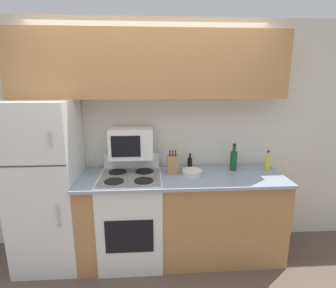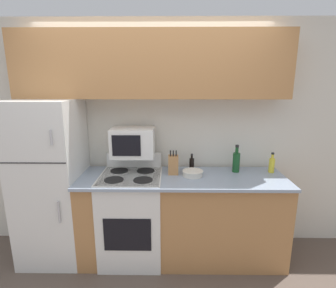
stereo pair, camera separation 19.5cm
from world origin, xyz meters
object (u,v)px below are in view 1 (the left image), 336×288
Objects in this scene: microwave at (131,143)px; bottle_cooking_spray at (267,162)px; refrigerator at (47,185)px; stove at (132,217)px; bottle_wine_green at (234,160)px; knife_block at (173,165)px; bottle_soy_sauce at (190,163)px; bowl at (192,172)px.

bottle_cooking_spray is (1.49, -0.01, -0.24)m from microwave.
microwave is (0.86, 0.12, 0.40)m from refrigerator.
bottle_wine_green is at bearing 7.77° from stove.
bottle_soy_sauce is at bearing 35.23° from knife_block.
bottle_soy_sauce is at bearing 174.35° from bottle_cooking_spray.
refrigerator is 5.75× the size of bottle_wine_green.
refrigerator reaches higher than bottle_wine_green.
stove is 5.13× the size of bowl.
bottle_cooking_spray is at bearing 3.30° from knife_block.
bottle_cooking_spray is (2.35, 0.12, 0.16)m from refrigerator.
bottle_wine_green reaches higher than bowl.
refrigerator is at bearing -177.16° from bottle_cooking_spray.
refrigerator reaches higher than bottle_soy_sauce.
bottle_wine_green is (-0.38, 0.01, 0.03)m from bottle_cooking_spray.
stove is at bearing -172.23° from bottle_wine_green.
refrigerator is 1.30m from knife_block.
refrigerator reaches higher than bowl.
bottle_cooking_spray is 0.73× the size of bottle_wine_green.
bowl is 0.21m from bottle_soy_sauce.
bottle_wine_green is at bearing 0.39° from microwave.
bottle_soy_sauce is at bearing 171.50° from bottle_wine_green.
bottle_wine_green is 1.67× the size of bottle_soy_sauce.
bowl is at bearing -11.54° from microwave.
knife_block reaches higher than bottle_cooking_spray.
bottle_cooking_spray is at bearing -0.23° from microwave.
microwave reaches higher than stove.
bowl is (0.65, 0.02, 0.48)m from stove.
knife_block is (0.43, -0.07, -0.23)m from microwave.
refrigerator is 7.84× the size of bottle_cooking_spray.
refrigerator is 6.65× the size of knife_block.
microwave is 0.49m from knife_block.
microwave is (0.01, 0.15, 0.78)m from stove.
microwave is 1.74× the size of knife_block.
refrigerator is 2.36m from bottle_cooking_spray.
bottle_wine_green is (0.68, 0.07, 0.02)m from knife_block.
stove is 1.60m from bottle_cooking_spray.
stove is 0.81m from bowl.
stove is at bearing -169.95° from knife_block.
knife_block is 1.20× the size of bowl.
knife_block reaches higher than stove.
knife_block is 0.22m from bowl.
bottle_soy_sauce is (0.65, 0.22, 0.52)m from stove.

